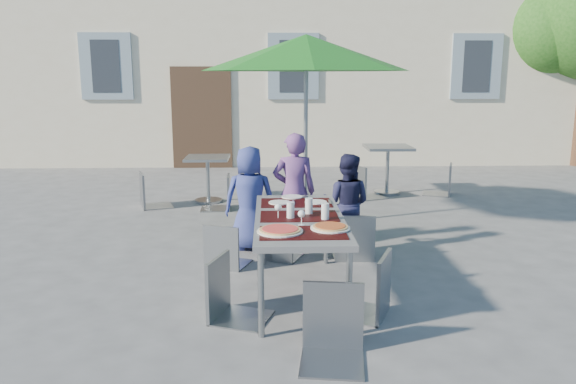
{
  "coord_description": "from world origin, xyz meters",
  "views": [
    {
      "loc": [
        -0.55,
        -4.9,
        2.01
      ],
      "look_at": [
        -0.34,
        0.94,
        0.79
      ],
      "focal_mm": 35.0,
      "sensor_mm": 36.0,
      "label": 1
    }
  ],
  "objects_px": {
    "patio_umbrella": "(306,54)",
    "bg_chair_r_0": "(221,172)",
    "chair_4": "(372,246)",
    "pizza_near_left": "(280,230)",
    "bg_chair_r_1": "(445,160)",
    "child_0": "(250,198)",
    "chair_1": "(279,215)",
    "dining_table": "(299,222)",
    "chair_0": "(224,219)",
    "chair_3": "(229,251)",
    "bg_chair_l_1": "(365,162)",
    "bg_chair_l_0": "(148,169)",
    "cafe_table_0": "(208,171)",
    "chair_5": "(334,279)",
    "pizza_near_right": "(330,227)",
    "chair_2": "(355,208)",
    "child_1": "(294,192)",
    "child_2": "(347,204)",
    "cafe_table_1": "(388,159)"
  },
  "relations": [
    {
      "from": "chair_5",
      "to": "bg_chair_l_1",
      "type": "xyz_separation_m",
      "value": [
        1.14,
        5.37,
        0.02
      ]
    },
    {
      "from": "chair_3",
      "to": "bg_chair_l_0",
      "type": "relative_size",
      "value": 0.98
    },
    {
      "from": "chair_2",
      "to": "cafe_table_0",
      "type": "distance_m",
      "value": 3.53
    },
    {
      "from": "cafe_table_0",
      "to": "chair_1",
      "type": "bearing_deg",
      "value": -69.82
    },
    {
      "from": "cafe_table_1",
      "to": "child_1",
      "type": "bearing_deg",
      "value": -119.46
    },
    {
      "from": "child_1",
      "to": "chair_4",
      "type": "xyz_separation_m",
      "value": [
        0.56,
        -1.92,
        -0.07
      ]
    },
    {
      "from": "bg_chair_r_0",
      "to": "cafe_table_1",
      "type": "bearing_deg",
      "value": 20.92
    },
    {
      "from": "child_0",
      "to": "bg_chair_r_0",
      "type": "relative_size",
      "value": 1.24
    },
    {
      "from": "child_1",
      "to": "child_0",
      "type": "bearing_deg",
      "value": 0.62
    },
    {
      "from": "child_0",
      "to": "bg_chair_r_0",
      "type": "bearing_deg",
      "value": -74.0
    },
    {
      "from": "child_1",
      "to": "chair_2",
      "type": "bearing_deg",
      "value": 147.11
    },
    {
      "from": "patio_umbrella",
      "to": "bg_chair_r_0",
      "type": "xyz_separation_m",
      "value": [
        -1.21,
        1.0,
        -1.7
      ]
    },
    {
      "from": "chair_3",
      "to": "patio_umbrella",
      "type": "height_order",
      "value": "patio_umbrella"
    },
    {
      "from": "patio_umbrella",
      "to": "bg_chair_l_1",
      "type": "relative_size",
      "value": 2.6
    },
    {
      "from": "child_2",
      "to": "chair_4",
      "type": "distance_m",
      "value": 1.76
    },
    {
      "from": "chair_5",
      "to": "bg_chair_l_1",
      "type": "distance_m",
      "value": 5.49
    },
    {
      "from": "pizza_near_right",
      "to": "chair_2",
      "type": "xyz_separation_m",
      "value": [
        0.43,
        1.45,
        -0.19
      ]
    },
    {
      "from": "chair_3",
      "to": "bg_chair_l_0",
      "type": "xyz_separation_m",
      "value": [
        -1.51,
        4.12,
        0.01
      ]
    },
    {
      "from": "patio_umbrella",
      "to": "child_1",
      "type": "bearing_deg",
      "value": -100.88
    },
    {
      "from": "chair_5",
      "to": "cafe_table_0",
      "type": "bearing_deg",
      "value": 105.45
    },
    {
      "from": "chair_0",
      "to": "chair_3",
      "type": "distance_m",
      "value": 1.29
    },
    {
      "from": "bg_chair_r_1",
      "to": "cafe_table_0",
      "type": "bearing_deg",
      "value": -174.14
    },
    {
      "from": "child_1",
      "to": "bg_chair_r_1",
      "type": "relative_size",
      "value": 1.35
    },
    {
      "from": "child_2",
      "to": "chair_2",
      "type": "distance_m",
      "value": 0.26
    },
    {
      "from": "bg_chair_r_0",
      "to": "child_0",
      "type": "bearing_deg",
      "value": -76.37
    },
    {
      "from": "pizza_near_left",
      "to": "child_2",
      "type": "distance_m",
      "value": 1.97
    },
    {
      "from": "child_0",
      "to": "patio_umbrella",
      "type": "relative_size",
      "value": 0.45
    },
    {
      "from": "chair_3",
      "to": "chair_4",
      "type": "relative_size",
      "value": 0.96
    },
    {
      "from": "child_0",
      "to": "cafe_table_1",
      "type": "height_order",
      "value": "child_0"
    },
    {
      "from": "child_2",
      "to": "cafe_table_1",
      "type": "xyz_separation_m",
      "value": [
        1.16,
        3.26,
        0.02
      ]
    },
    {
      "from": "pizza_near_left",
      "to": "patio_umbrella",
      "type": "height_order",
      "value": "patio_umbrella"
    },
    {
      "from": "child_2",
      "to": "chair_0",
      "type": "xyz_separation_m",
      "value": [
        -1.35,
        -0.48,
        -0.05
      ]
    },
    {
      "from": "dining_table",
      "to": "cafe_table_0",
      "type": "height_order",
      "value": "dining_table"
    },
    {
      "from": "pizza_near_left",
      "to": "chair_0",
      "type": "xyz_separation_m",
      "value": [
        -0.56,
        1.3,
        -0.24
      ]
    },
    {
      "from": "cafe_table_0",
      "to": "bg_chair_l_0",
      "type": "bearing_deg",
      "value": -157.76
    },
    {
      "from": "patio_umbrella",
      "to": "chair_4",
      "type": "bearing_deg",
      "value": -83.02
    },
    {
      "from": "chair_3",
      "to": "bg_chair_l_1",
      "type": "relative_size",
      "value": 0.95
    },
    {
      "from": "child_2",
      "to": "chair_4",
      "type": "xyz_separation_m",
      "value": [
        -0.03,
        -1.76,
        0.04
      ]
    },
    {
      "from": "bg_chair_l_0",
      "to": "bg_chair_l_1",
      "type": "xyz_separation_m",
      "value": [
        3.44,
        0.55,
        0.02
      ]
    },
    {
      "from": "chair_1",
      "to": "patio_umbrella",
      "type": "relative_size",
      "value": 0.33
    },
    {
      "from": "dining_table",
      "to": "patio_umbrella",
      "type": "relative_size",
      "value": 0.68
    },
    {
      "from": "cafe_table_1",
      "to": "pizza_near_right",
      "type": "bearing_deg",
      "value": -107.17
    },
    {
      "from": "dining_table",
      "to": "cafe_table_1",
      "type": "relative_size",
      "value": 2.24
    },
    {
      "from": "child_0",
      "to": "chair_1",
      "type": "relative_size",
      "value": 1.38
    },
    {
      "from": "dining_table",
      "to": "child_0",
      "type": "distance_m",
      "value": 1.5
    },
    {
      "from": "child_1",
      "to": "pizza_near_right",
      "type": "bearing_deg",
      "value": 96.44
    },
    {
      "from": "pizza_near_right",
      "to": "chair_5",
      "type": "xyz_separation_m",
      "value": [
        -0.06,
        -0.76,
        -0.17
      ]
    },
    {
      "from": "pizza_near_left",
      "to": "cafe_table_0",
      "type": "bearing_deg",
      "value": 103.33
    },
    {
      "from": "child_1",
      "to": "bg_chair_r_0",
      "type": "relative_size",
      "value": 1.39
    },
    {
      "from": "pizza_near_left",
      "to": "bg_chair_r_1",
      "type": "xyz_separation_m",
      "value": [
        2.9,
        4.91,
        -0.17
      ]
    }
  ]
}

